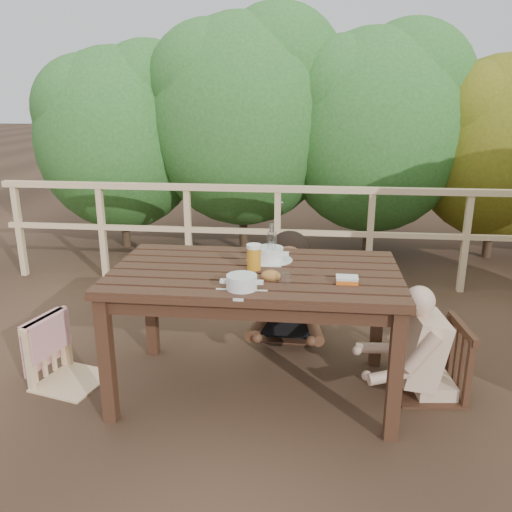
# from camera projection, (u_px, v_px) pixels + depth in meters

# --- Properties ---
(ground) EXTENTS (60.00, 60.00, 0.00)m
(ground) POSITION_uv_depth(u_px,v_px,m) (255.00, 389.00, 3.47)
(ground) COLOR #4B3322
(ground) RESTS_ON ground
(table) EXTENTS (1.76, 0.99, 0.81)m
(table) POSITION_uv_depth(u_px,v_px,m) (255.00, 332.00, 3.35)
(table) COLOR #351F14
(table) RESTS_ON ground
(chair_left) EXTENTS (0.51, 0.51, 0.84)m
(chair_left) POSITION_uv_depth(u_px,v_px,m) (66.00, 325.00, 3.43)
(chair_left) COLOR #DFB888
(chair_left) RESTS_ON ground
(chair_far) EXTENTS (0.44, 0.44, 0.86)m
(chair_far) POSITION_uv_depth(u_px,v_px,m) (290.00, 284.00, 4.15)
(chair_far) COLOR #351F14
(chair_far) RESTS_ON ground
(chair_right) EXTENTS (0.48, 0.48, 0.88)m
(chair_right) POSITION_uv_depth(u_px,v_px,m) (432.00, 329.00, 3.32)
(chair_right) COLOR #351F14
(chair_right) RESTS_ON ground
(woman) EXTENTS (0.56, 0.68, 1.35)m
(woman) POSITION_uv_depth(u_px,v_px,m) (291.00, 253.00, 4.09)
(woman) COLOR black
(woman) RESTS_ON ground
(diner_right) EXTENTS (0.64, 0.54, 1.19)m
(diner_right) POSITION_uv_depth(u_px,v_px,m) (440.00, 306.00, 3.27)
(diner_right) COLOR #D7B292
(diner_right) RESTS_ON ground
(railing) EXTENTS (5.60, 0.10, 1.01)m
(railing) POSITION_uv_depth(u_px,v_px,m) (277.00, 236.00, 5.22)
(railing) COLOR #DFB888
(railing) RESTS_ON ground
(hedge_row) EXTENTS (6.60, 1.60, 3.80)m
(hedge_row) POSITION_uv_depth(u_px,v_px,m) (322.00, 90.00, 5.91)
(hedge_row) COLOR #2C5F25
(hedge_row) RESTS_ON ground
(soup_near) EXTENTS (0.29, 0.29, 0.10)m
(soup_near) POSITION_uv_depth(u_px,v_px,m) (242.00, 283.00, 2.90)
(soup_near) COLOR white
(soup_near) RESTS_ON table
(soup_far) EXTENTS (0.30, 0.30, 0.10)m
(soup_far) POSITION_uv_depth(u_px,v_px,m) (270.00, 255.00, 3.40)
(soup_far) COLOR silver
(soup_far) RESTS_ON table
(bread_roll) EXTENTS (0.12, 0.09, 0.07)m
(bread_roll) POSITION_uv_depth(u_px,v_px,m) (271.00, 276.00, 3.06)
(bread_roll) COLOR #9E6B38
(bread_roll) RESTS_ON table
(beer_glass) EXTENTS (0.09, 0.09, 0.17)m
(beer_glass) POSITION_uv_depth(u_px,v_px,m) (254.00, 258.00, 3.21)
(beer_glass) COLOR #E8A10D
(beer_glass) RESTS_ON table
(bottle) EXTENTS (0.06, 0.06, 0.26)m
(bottle) POSITION_uv_depth(u_px,v_px,m) (272.00, 244.00, 3.34)
(bottle) COLOR white
(bottle) RESTS_ON table
(tumbler) EXTENTS (0.07, 0.07, 0.08)m
(tumbler) POSITION_uv_depth(u_px,v_px,m) (286.00, 279.00, 2.99)
(tumbler) COLOR silver
(tumbler) RESTS_ON table
(butter_tub) EXTENTS (0.13, 0.09, 0.05)m
(butter_tub) POSITION_uv_depth(u_px,v_px,m) (347.00, 281.00, 3.00)
(butter_tub) COLOR white
(butter_tub) RESTS_ON table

